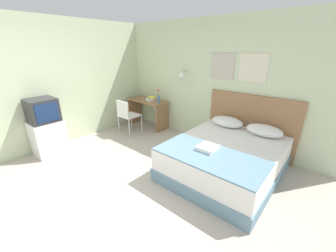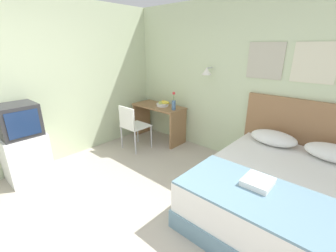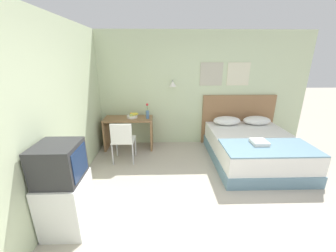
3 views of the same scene
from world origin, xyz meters
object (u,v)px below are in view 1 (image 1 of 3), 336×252
throw_blanket (209,156)px  television (42,110)px  bed (225,159)px  fruit_bowl (151,99)px  pillow_left (227,122)px  pillow_right (264,130)px  folded_towel_near_foot (208,148)px  flower_vase (158,98)px  headboard (250,125)px  desk_chair (127,114)px  tv_stand (48,137)px  desk (148,108)px

throw_blanket → television: size_ratio=3.23×
bed → fruit_bowl: bearing=163.1°
pillow_left → pillow_right: 0.71m
pillow_right → folded_towel_near_foot: pillow_right is taller
throw_blanket → fruit_bowl: fruit_bowl is taller
folded_towel_near_foot → flower_vase: flower_vase is taller
headboard → desk_chair: size_ratio=2.04×
desk_chair → pillow_right: bearing=13.2°
desk_chair → throw_blanket: bearing=-12.9°
tv_stand → television: (0.00, 0.00, 0.58)m
throw_blanket → television: bearing=-160.5°
headboard → television: headboard is taller
pillow_right → folded_towel_near_foot: bearing=-111.7°
television → folded_towel_near_foot: bearing=22.5°
throw_blanket → desk_chair: desk_chair is taller
desk → television: 2.48m
tv_stand → desk_chair: bearing=76.6°
desk_chair → tv_stand: desk_chair is taller
folded_towel_near_foot → television: 3.21m
desk → television: television is taller
pillow_left → pillow_right: same height
pillow_right → folded_towel_near_foot: (-0.47, -1.18, -0.04)m
desk → fruit_bowl: (0.10, 0.02, 0.28)m
folded_towel_near_foot → desk_chair: size_ratio=0.33×
desk → tv_stand: desk is taller
bed → folded_towel_near_foot: (-0.12, -0.44, 0.34)m
pillow_left → pillow_right: size_ratio=1.00×
pillow_right → desk_chair: (-3.02, -0.71, -0.14)m
headboard → tv_stand: headboard is taller
pillow_left → desk: bearing=179.8°
headboard → tv_stand: size_ratio=2.53×
throw_blanket → pillow_left: bearing=105.1°
folded_towel_near_foot → desk: desk is taller
folded_towel_near_foot → bed: bearing=75.2°
pillow_left → desk_chair: 2.42m
headboard → desk: bearing=-174.2°
pillow_right → fruit_bowl: (-2.91, 0.03, 0.13)m
desk_chair → fruit_bowl: 0.79m
headboard → desk_chair: bearing=-159.7°
headboard → throw_blanket: (0.00, -1.60, -0.03)m
pillow_left → flower_vase: bearing=-178.8°
flower_vase → pillow_right: bearing=0.9°
headboard → desk: size_ratio=1.60×
throw_blanket → folded_towel_near_foot: 0.19m
desk_chair → tv_stand: 1.75m
desk → fruit_bowl: fruit_bowl is taller
bed → pillow_right: size_ratio=3.15×
pillow_right → desk_chair: desk_chair is taller
pillow_left → flower_vase: (-1.85, -0.04, 0.21)m
pillow_left → pillow_right: bearing=0.0°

